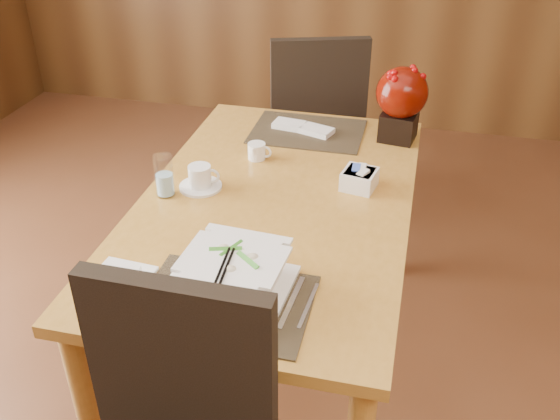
% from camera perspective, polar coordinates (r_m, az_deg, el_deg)
% --- Properties ---
extents(dining_table, '(0.90, 1.50, 0.75)m').
position_cam_1_polar(dining_table, '(2.15, -0.40, -1.22)').
color(dining_table, '#C28835').
rests_on(dining_table, ground).
extents(placemat_near, '(0.45, 0.33, 0.01)m').
position_cam_1_polar(placemat_near, '(1.67, -4.99, -8.42)').
color(placemat_near, black).
rests_on(placemat_near, dining_table).
extents(placemat_far, '(0.45, 0.33, 0.01)m').
position_cam_1_polar(placemat_far, '(2.58, 2.54, 7.18)').
color(placemat_far, black).
rests_on(placemat_far, dining_table).
extents(soup_setting, '(0.31, 0.31, 0.12)m').
position_cam_1_polar(soup_setting, '(1.67, -4.24, -5.98)').
color(soup_setting, white).
rests_on(soup_setting, dining_table).
extents(coffee_cup, '(0.15, 0.15, 0.08)m').
position_cam_1_polar(coffee_cup, '(2.17, -7.32, 2.87)').
color(coffee_cup, white).
rests_on(coffee_cup, dining_table).
extents(water_glass, '(0.08, 0.08, 0.15)m').
position_cam_1_polar(water_glass, '(2.13, -10.55, 3.10)').
color(water_glass, white).
rests_on(water_glass, dining_table).
extents(creamer_jug, '(0.10, 0.10, 0.06)m').
position_cam_1_polar(creamer_jug, '(2.35, -2.15, 5.40)').
color(creamer_jug, white).
rests_on(creamer_jug, dining_table).
extents(sugar_caddy, '(0.13, 0.13, 0.07)m').
position_cam_1_polar(sugar_caddy, '(2.17, 7.26, 2.81)').
color(sugar_caddy, white).
rests_on(sugar_caddy, dining_table).
extents(berry_decor, '(0.20, 0.20, 0.30)m').
position_cam_1_polar(berry_decor, '(2.50, 11.03, 9.90)').
color(berry_decor, black).
rests_on(berry_decor, dining_table).
extents(napkins_far, '(0.27, 0.15, 0.02)m').
position_cam_1_polar(napkins_far, '(2.57, 2.28, 7.50)').
color(napkins_far, white).
rests_on(napkins_far, dining_table).
extents(bread_plate, '(0.17, 0.17, 0.01)m').
position_cam_1_polar(bread_plate, '(1.79, -14.48, -6.17)').
color(bread_plate, white).
rests_on(bread_plate, dining_table).
extents(far_chair, '(0.60, 0.60, 1.01)m').
position_cam_1_polar(far_chair, '(3.14, 3.19, 8.25)').
color(far_chair, black).
rests_on(far_chair, ground).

